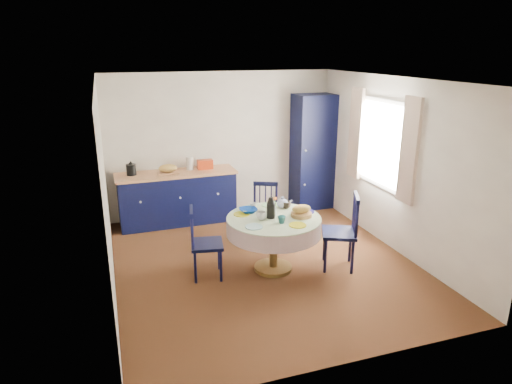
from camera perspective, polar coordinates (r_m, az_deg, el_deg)
floor at (r=6.45m, az=1.01°, el=-8.88°), size 4.50×4.50×0.00m
ceiling at (r=5.79m, az=1.14°, el=13.86°), size 4.50×4.50×0.00m
wall_back at (r=8.10m, az=-4.28°, el=5.97°), size 4.00×0.02×2.50m
wall_left at (r=5.68m, az=-18.32°, el=0.03°), size 0.02×4.50×2.50m
wall_right at (r=6.91m, az=16.93°, el=3.21°), size 0.02×4.50×2.50m
window at (r=7.06m, az=15.43°, el=5.94°), size 0.10×1.74×1.45m
kitchen_counter at (r=7.86m, az=-9.82°, el=-0.57°), size 2.00×0.65×1.13m
pantry_cabinet at (r=8.46m, az=7.17°, el=4.99°), size 0.75×0.55×2.09m
dining_table at (r=6.04m, az=2.30°, el=-4.25°), size 1.24×1.24×1.03m
chair_left at (r=5.95m, az=-6.56°, el=-6.30°), size 0.47×0.49×0.95m
chair_far at (r=6.95m, az=1.11°, el=-2.68°), size 0.54×0.53×0.93m
chair_right at (r=6.24m, az=10.77°, el=-4.84°), size 0.60×0.61×1.04m
mug_a at (r=5.89m, az=0.66°, el=-2.99°), size 0.13×0.13×0.10m
mug_b at (r=5.78m, az=3.23°, el=-3.48°), size 0.10×0.10×0.10m
mug_c at (r=6.32m, az=3.80°, el=-1.62°), size 0.13×0.13×0.10m
mug_d at (r=6.28m, az=-0.36°, el=-1.75°), size 0.09×0.09×0.09m
cobalt_bowl at (r=6.15m, az=-0.97°, el=-2.33°), size 0.24×0.24×0.06m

